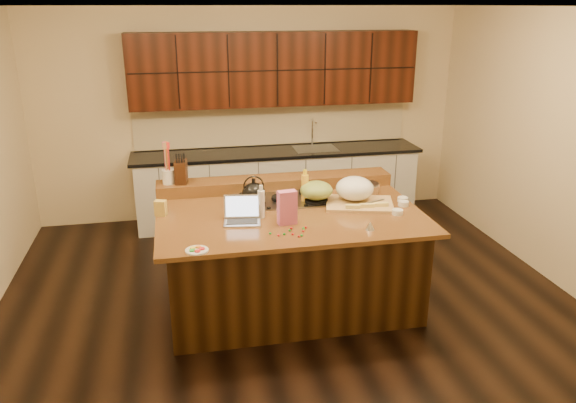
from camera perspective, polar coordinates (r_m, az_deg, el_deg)
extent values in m
cube|color=black|center=(5.54, 0.11, -10.02)|extent=(5.50, 5.00, 0.01)
cube|color=silver|center=(4.82, 0.13, 19.28)|extent=(5.50, 5.00, 0.01)
cube|color=beige|center=(7.42, -3.87, 8.77)|extent=(5.50, 0.01, 2.70)
cube|color=beige|center=(2.78, 10.84, -10.44)|extent=(5.50, 0.01, 2.70)
cube|color=beige|center=(6.17, 26.12, 4.63)|extent=(0.01, 5.00, 2.70)
cube|color=black|center=(5.33, 0.11, -5.86)|extent=(2.22, 1.42, 0.88)
cube|color=black|center=(5.15, 0.11, -1.23)|extent=(2.40, 1.60, 0.04)
cube|color=black|center=(5.78, -1.30, 1.92)|extent=(2.40, 0.30, 0.12)
cube|color=gray|center=(5.42, -0.53, 0.12)|extent=(0.92, 0.52, 0.02)
cylinder|color=black|center=(5.49, -3.87, 0.57)|extent=(0.22, 0.22, 0.03)
cylinder|color=black|center=(5.59, 2.23, 0.97)|extent=(0.22, 0.22, 0.03)
cylinder|color=black|center=(5.25, -3.48, -0.33)|extent=(0.22, 0.22, 0.03)
cylinder|color=black|center=(5.36, 2.89, 0.11)|extent=(0.22, 0.22, 0.03)
cylinder|color=black|center=(5.41, -0.53, 0.34)|extent=(0.22, 0.22, 0.03)
cube|color=silver|center=(7.37, -1.04, 1.51)|extent=(3.60, 0.62, 0.90)
cube|color=black|center=(7.23, -1.06, 5.05)|extent=(3.70, 0.66, 0.04)
cube|color=gray|center=(7.34, 2.80, 5.35)|extent=(0.55, 0.42, 0.01)
cylinder|color=gray|center=(7.46, 2.48, 7.06)|extent=(0.02, 0.02, 0.36)
cube|color=black|center=(7.20, -1.34, 13.31)|extent=(3.60, 0.34, 0.90)
cube|color=beige|center=(7.47, -1.51, 7.71)|extent=(3.60, 0.03, 0.50)
ellipsoid|color=black|center=(5.21, -3.50, 0.87)|extent=(0.23, 0.23, 0.20)
ellipsoid|color=olive|center=(5.32, 2.90, 1.15)|extent=(0.40, 0.40, 0.17)
cube|color=#B7B7BC|center=(4.89, -4.67, -2.13)|extent=(0.34, 0.26, 0.01)
cube|color=black|center=(4.88, -4.68, -2.03)|extent=(0.28, 0.16, 0.00)
cube|color=#B7B7BC|center=(4.95, -4.69, -0.47)|extent=(0.32, 0.11, 0.20)
cube|color=silver|center=(4.94, -4.69, -0.49)|extent=(0.29, 0.09, 0.17)
cylinder|color=yellow|center=(5.35, 1.72, 1.33)|extent=(0.09, 0.09, 0.27)
cylinder|color=silver|center=(4.97, -2.73, -0.27)|extent=(0.07, 0.07, 0.25)
cube|color=tan|center=(5.34, 7.26, -0.23)|extent=(0.72, 0.60, 0.03)
ellipsoid|color=white|center=(5.38, 6.79, 1.33)|extent=(0.36, 0.36, 0.22)
cube|color=#EDD872|center=(5.17, 6.61, -0.52)|extent=(0.14, 0.04, 0.04)
cube|color=#EDD872|center=(5.21, 8.03, -0.41)|extent=(0.14, 0.04, 0.04)
cube|color=#EDD872|center=(5.26, 9.42, -0.31)|extent=(0.14, 0.04, 0.04)
cylinder|color=gray|center=(5.36, 8.72, 0.00)|extent=(0.24, 0.10, 0.01)
cylinder|color=white|center=(5.17, 11.06, -1.05)|extent=(0.13, 0.13, 0.04)
cylinder|color=white|center=(5.50, 11.58, 0.20)|extent=(0.13, 0.13, 0.04)
cylinder|color=white|center=(5.39, 11.65, -0.20)|extent=(0.13, 0.13, 0.04)
cylinder|color=#996B3F|center=(5.68, 8.07, 1.26)|extent=(0.31, 0.31, 0.09)
cone|color=silver|center=(4.78, 8.33, -2.44)|extent=(0.08, 0.08, 0.07)
cube|color=#C85E8B|center=(4.81, -0.09, -0.62)|extent=(0.17, 0.10, 0.30)
cylinder|color=white|center=(4.39, -9.25, -4.92)|extent=(0.22, 0.22, 0.01)
cube|color=gold|center=(5.16, -12.81, -0.64)|extent=(0.12, 0.10, 0.14)
cylinder|color=white|center=(5.65, -12.05, 2.47)|extent=(0.15, 0.15, 0.14)
cube|color=black|center=(5.64, -10.81, 2.97)|extent=(0.14, 0.20, 0.22)
ellipsoid|color=red|center=(4.58, 1.12, -3.56)|extent=(0.02, 0.02, 0.02)
ellipsoid|color=#198C26|center=(4.60, 1.39, -3.46)|extent=(0.02, 0.02, 0.02)
ellipsoid|color=red|center=(4.74, 0.34, -2.73)|extent=(0.02, 0.02, 0.02)
ellipsoid|color=#198C26|center=(4.75, 1.58, -2.72)|extent=(0.02, 0.02, 0.02)
ellipsoid|color=red|center=(4.69, 1.55, -3.01)|extent=(0.02, 0.02, 0.02)
ellipsoid|color=#198C26|center=(4.70, 0.16, -2.95)|extent=(0.02, 0.02, 0.02)
ellipsoid|color=red|center=(4.76, 1.81, -2.63)|extent=(0.02, 0.02, 0.02)
ellipsoid|color=#198C26|center=(4.71, 1.58, -2.88)|extent=(0.02, 0.02, 0.02)
ellipsoid|color=red|center=(4.63, 0.48, -3.32)|extent=(0.02, 0.02, 0.02)
ellipsoid|color=#198C26|center=(4.63, -0.39, -3.32)|extent=(0.02, 0.02, 0.02)
ellipsoid|color=red|center=(4.60, -0.97, -3.45)|extent=(0.02, 0.02, 0.02)
ellipsoid|color=#198C26|center=(4.64, -1.82, -3.26)|extent=(0.02, 0.02, 0.02)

